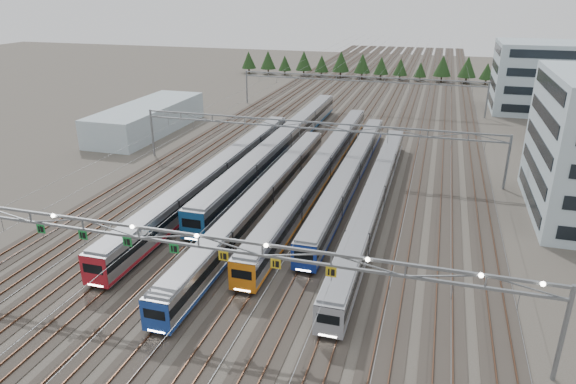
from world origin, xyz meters
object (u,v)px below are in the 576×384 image
(train_e, at_px, (351,172))
(gantry_near, at_px, (197,244))
(gantry_mid, at_px, (314,131))
(train_c, at_px, (263,197))
(train_f, at_px, (375,196))
(depot_bldg_north, at_px, (545,77))
(train_d, at_px, (322,167))
(train_b, at_px, (282,144))
(gantry_far, at_px, (360,83))
(west_shed, at_px, (148,118))
(train_a, at_px, (218,174))

(train_e, height_order, gantry_near, gantry_near)
(gantry_mid, bearing_deg, train_e, -34.25)
(train_c, distance_m, train_f, 14.24)
(depot_bldg_north, bearing_deg, train_d, -122.80)
(gantry_near, bearing_deg, train_e, 79.17)
(train_b, distance_m, gantry_near, 46.60)
(train_d, xyz_separation_m, gantry_mid, (-2.25, 3.78, 4.38))
(train_d, height_order, gantry_mid, gantry_mid)
(train_b, xyz_separation_m, gantry_far, (6.75, 39.25, 4.12))
(depot_bldg_north, xyz_separation_m, west_shed, (-77.91, -41.96, -5.12))
(train_a, xyz_separation_m, gantry_near, (11.20, -29.21, 4.98))
(train_e, bearing_deg, train_a, -160.67)
(train_c, height_order, train_d, train_d)
(gantry_near, bearing_deg, depot_bldg_north, 67.01)
(train_c, relative_size, gantry_mid, 0.96)
(train_a, distance_m, depot_bldg_north, 84.73)
(train_b, height_order, gantry_mid, gantry_mid)
(train_d, relative_size, depot_bldg_north, 2.97)
(gantry_near, bearing_deg, train_c, 95.49)
(train_a, height_order, west_shed, west_shed)
(train_a, relative_size, gantry_mid, 1.02)
(gantry_mid, bearing_deg, train_c, -97.45)
(train_d, bearing_deg, train_f, -44.72)
(train_b, relative_size, gantry_near, 1.21)
(west_shed, bearing_deg, train_a, -43.59)
(train_a, xyz_separation_m, train_d, (13.50, 7.13, -0.10))
(train_d, height_order, depot_bldg_north, depot_bldg_north)
(train_b, xyz_separation_m, train_c, (4.50, -22.96, -0.29))
(depot_bldg_north, bearing_deg, train_a, -127.88)
(gantry_far, bearing_deg, train_b, -99.76)
(gantry_near, height_order, west_shed, gantry_near)
(train_d, bearing_deg, train_a, -152.15)
(train_c, height_order, gantry_near, gantry_near)
(train_d, xyz_separation_m, west_shed, (-39.50, 17.63, 0.66))
(train_a, bearing_deg, train_e, 19.33)
(west_shed, bearing_deg, train_d, -24.04)
(train_d, distance_m, gantry_near, 36.77)
(train_c, distance_m, train_d, 14.17)
(gantry_near, distance_m, gantry_far, 85.12)
(train_c, xyz_separation_m, train_d, (4.50, 13.44, 0.04))
(gantry_far, bearing_deg, train_d, -87.36)
(west_shed, bearing_deg, gantry_far, 39.90)
(train_c, bearing_deg, train_b, 101.09)
(gantry_mid, height_order, west_shed, gantry_mid)
(gantry_mid, xyz_separation_m, gantry_far, (0.00, 45.00, 0.00))
(train_d, distance_m, train_f, 12.67)
(train_a, relative_size, train_f, 1.02)
(train_f, height_order, west_shed, west_shed)
(train_e, xyz_separation_m, depot_bldg_north, (33.91, 60.41, 5.83))
(gantry_near, bearing_deg, train_f, 67.61)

